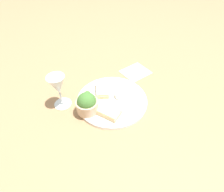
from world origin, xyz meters
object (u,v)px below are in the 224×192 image
(sauce_ramekin, at_px, (120,94))
(cheese_toast_far, at_px, (102,91))
(napkin, at_px, (136,72))
(cheese_toast_near, at_px, (109,111))
(salad_bowl, at_px, (87,104))
(wine_glass, at_px, (58,87))

(sauce_ramekin, xyz_separation_m, cheese_toast_far, (0.08, 0.04, -0.00))
(cheese_toast_far, height_order, napkin, cheese_toast_far)
(sauce_ramekin, relative_size, cheese_toast_far, 0.43)
(cheese_toast_near, bearing_deg, salad_bowl, 34.09)
(salad_bowl, xyz_separation_m, wine_glass, (0.12, 0.05, 0.05))
(cheese_toast_far, xyz_separation_m, wine_glass, (0.08, 0.17, 0.08))
(salad_bowl, distance_m, napkin, 0.38)
(sauce_ramekin, bearing_deg, napkin, -68.91)
(cheese_toast_near, xyz_separation_m, napkin, (0.12, -0.32, -0.02))
(salad_bowl, bearing_deg, sauce_ramekin, -104.19)
(wine_glass, bearing_deg, salad_bowl, -156.74)
(cheese_toast_near, distance_m, cheese_toast_far, 0.13)
(cheese_toast_far, relative_size, wine_glass, 0.73)
(napkin, bearing_deg, wine_glass, 79.36)
(cheese_toast_near, height_order, wine_glass, wine_glass)
(salad_bowl, relative_size, wine_glass, 0.60)
(cheese_toast_near, distance_m, napkin, 0.34)
(salad_bowl, xyz_separation_m, cheese_toast_near, (-0.08, -0.05, -0.03))
(cheese_toast_near, bearing_deg, sauce_ramekin, -71.45)
(salad_bowl, height_order, cheese_toast_far, salad_bowl)
(napkin, bearing_deg, sauce_ramekin, 111.09)
(napkin, bearing_deg, cheese_toast_far, 90.02)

